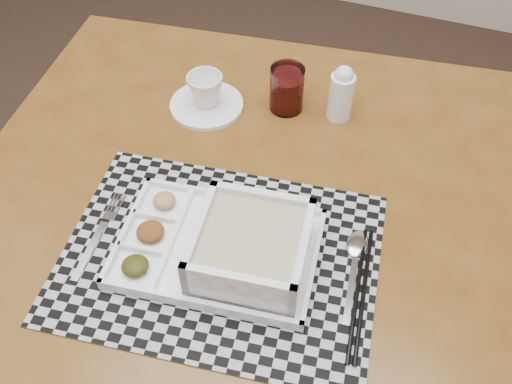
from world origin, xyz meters
TOP-DOWN VIEW (x-y plane):
  - dining_table at (0.87, 0.53)m, footprint 1.11×1.11m
  - placemat at (0.89, 0.41)m, footprint 0.55×0.43m
  - serving_tray at (0.92, 0.41)m, footprint 0.35×0.26m
  - fork at (0.69, 0.38)m, footprint 0.04×0.19m
  - spoon at (1.09, 0.50)m, footprint 0.04×0.18m
  - chopsticks at (1.12, 0.42)m, footprint 0.05×0.24m
  - saucer at (0.72, 0.74)m, footprint 0.15×0.15m
  - cup at (0.72, 0.74)m, footprint 0.08×0.08m
  - juice_glass at (0.87, 0.80)m, footprint 0.07×0.07m
  - creamer_bottle at (0.98, 0.81)m, footprint 0.05×0.05m

SIDE VIEW (x-z plane):
  - dining_table at x=0.87m, z-range 0.30..1.04m
  - placemat at x=0.89m, z-range 0.74..0.75m
  - fork at x=0.69m, z-range 0.75..0.75m
  - saucer at x=0.72m, z-range 0.74..0.75m
  - spoon at x=1.09m, z-range 0.74..0.75m
  - chopsticks at x=1.12m, z-range 0.75..0.75m
  - serving_tray at x=0.92m, z-range 0.73..0.82m
  - cup at x=0.72m, z-range 0.75..0.82m
  - juice_glass at x=0.87m, z-range 0.74..0.83m
  - creamer_bottle at x=0.98m, z-range 0.74..0.86m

